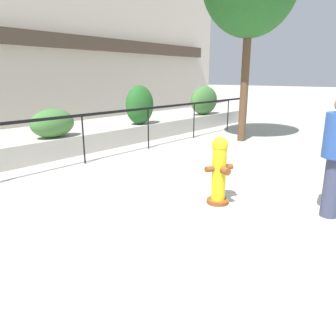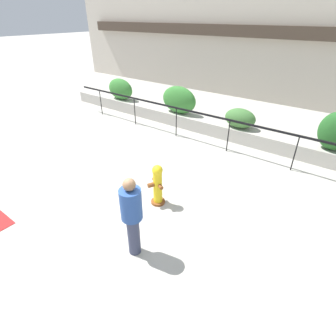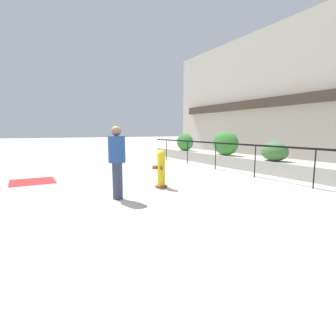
% 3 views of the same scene
% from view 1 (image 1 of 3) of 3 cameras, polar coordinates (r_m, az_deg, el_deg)
% --- Properties ---
extents(ground_plane, '(120.00, 120.00, 0.00)m').
position_cam_1_polar(ground_plane, '(4.97, 21.38, -8.80)').
color(ground_plane, '#B2ADA3').
extents(planter_wall_low, '(18.00, 0.70, 0.50)m').
position_cam_1_polar(planter_wall_low, '(8.72, -18.57, 3.55)').
color(planter_wall_low, '#B7B2A8').
rests_on(planter_wall_low, ground).
extents(fence_railing_segment, '(15.00, 0.05, 1.15)m').
position_cam_1_polar(fence_railing_segment, '(7.69, -14.74, 8.11)').
color(fence_railing_segment, black).
rests_on(fence_railing_segment, ground).
extents(hedge_bush_2, '(1.14, 0.70, 0.70)m').
position_cam_1_polar(hedge_bush_2, '(8.58, -19.46, 7.36)').
color(hedge_bush_2, '#427538').
rests_on(hedge_bush_2, planter_wall_low).
extents(hedge_bush_3, '(1.00, 0.70, 1.19)m').
position_cam_1_polar(hedge_bush_3, '(10.38, -4.95, 10.88)').
color(hedge_bush_3, '#235B23').
rests_on(hedge_bush_3, planter_wall_low).
extents(hedge_bush_4, '(1.48, 0.70, 1.09)m').
position_cam_1_polar(hedge_bush_4, '(13.11, 6.33, 11.63)').
color(hedge_bush_4, '#427538').
rests_on(hedge_bush_4, planter_wall_low).
extents(fire_hydrant, '(0.47, 0.48, 1.08)m').
position_cam_1_polar(fire_hydrant, '(5.18, 8.90, -0.37)').
color(fire_hydrant, brown).
rests_on(fire_hydrant, ground).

